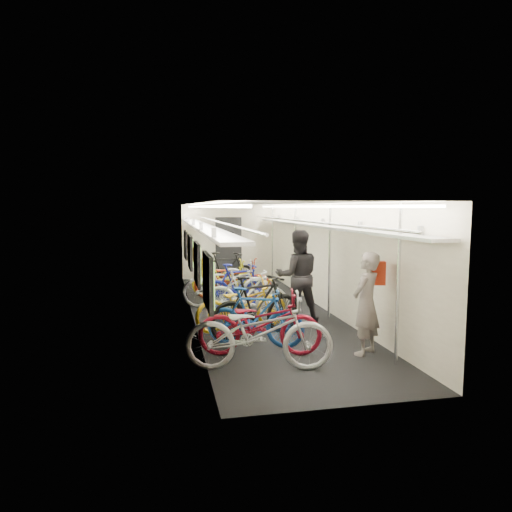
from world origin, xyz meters
name	(u,v)px	position (x,y,z in m)	size (l,w,h in m)	color
train_car_shell	(238,236)	(-0.36, 0.71, 1.66)	(10.00, 10.00, 10.00)	black
bicycle_0	(259,332)	(-0.77, -3.58, 0.55)	(0.73, 2.11, 1.11)	#B4B3B8
bicycle_1	(255,317)	(-0.62, -2.49, 0.50)	(0.47, 1.67, 1.00)	navy
bicycle_2	(260,324)	(-0.63, -2.95, 0.51)	(0.68, 1.94, 1.02)	maroon
bicycle_3	(257,306)	(-0.47, -1.97, 0.57)	(0.53, 1.89, 1.14)	black
bicycle_4	(242,304)	(-0.65, -1.41, 0.49)	(0.65, 1.86, 0.98)	gold
bicycle_5	(246,294)	(-0.42, -0.57, 0.53)	(0.50, 1.77, 1.06)	silver
bicycle_6	(227,284)	(-0.65, 0.59, 0.54)	(0.72, 2.07, 1.09)	silver
bicycle_7	(238,285)	(-0.40, 0.59, 0.52)	(0.48, 1.71, 1.03)	navy
bicycle_8	(233,279)	(-0.41, 1.36, 0.53)	(0.70, 2.02, 1.06)	maroon
bicycle_9	(225,272)	(-0.44, 2.58, 0.56)	(0.52, 1.85, 1.11)	black
bicycle_10	(225,277)	(-0.50, 2.16, 0.46)	(0.61, 1.76, 0.92)	yellow
passenger_near	(366,304)	(1.03, -3.23, 0.82)	(0.60, 0.39, 1.64)	gray
passenger_mid	(298,276)	(0.57, -1.00, 0.94)	(0.91, 0.71, 1.87)	black
backpack	(377,273)	(1.25, -3.11, 1.28)	(0.26, 0.14, 0.38)	red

